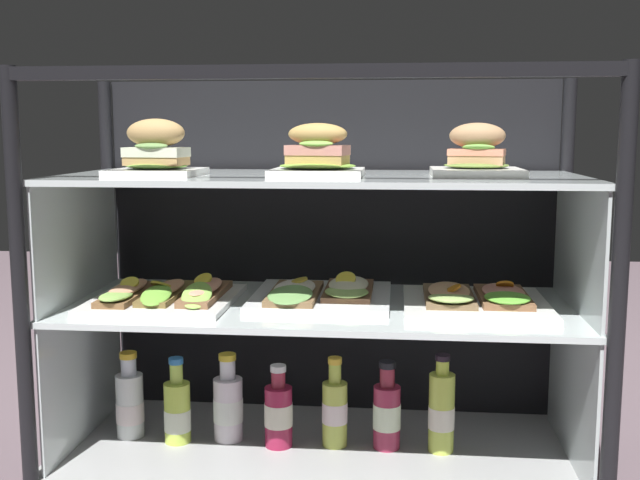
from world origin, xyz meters
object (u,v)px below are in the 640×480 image
object	(u,v)px
juice_bottle_front_middle	(335,410)
juice_bottle_back_right	(442,412)
open_sandwich_tray_mid_left	(165,295)
plated_roll_sandwich_center	(156,154)
juice_bottle_near_post	(177,411)
plated_roll_sandwich_left_of_center	(318,158)
juice_bottle_tucked_behind	(279,413)
juice_bottle_back_center	(228,406)
open_sandwich_tray_right_of_center	(476,299)
plated_roll_sandwich_far_right	(477,158)
open_sandwich_tray_center	(322,293)
juice_bottle_back_left	(387,413)
juice_bottle_front_right_end	(130,403)

from	to	relation	value
juice_bottle_front_middle	juice_bottle_back_right	xyz separation A→B (m)	(0.25, -0.01, 0.01)
open_sandwich_tray_mid_left	juice_bottle_front_middle	distance (m)	0.49
plated_roll_sandwich_center	juice_bottle_near_post	world-z (taller)	plated_roll_sandwich_center
plated_roll_sandwich_left_of_center	juice_bottle_tucked_behind	xyz separation A→B (m)	(-0.10, 0.04, -0.61)
plated_roll_sandwich_center	juice_bottle_back_right	size ratio (longest dim) A/B	0.82
open_sandwich_tray_mid_left	juice_bottle_back_right	size ratio (longest dim) A/B	1.43
juice_bottle_back_right	juice_bottle_back_center	bearing A→B (deg)	177.76
open_sandwich_tray_mid_left	juice_bottle_near_post	world-z (taller)	open_sandwich_tray_mid_left
plated_roll_sandwich_center	juice_bottle_front_middle	xyz separation A→B (m)	(0.40, 0.07, -0.61)
open_sandwich_tray_right_of_center	juice_bottle_back_center	world-z (taller)	open_sandwich_tray_right_of_center
plated_roll_sandwich_center	juice_bottle_near_post	bearing A→B (deg)	73.51
plated_roll_sandwich_center	plated_roll_sandwich_far_right	xyz separation A→B (m)	(0.71, 0.04, -0.01)
juice_bottle_near_post	open_sandwich_tray_right_of_center	bearing A→B (deg)	0.79
open_sandwich_tray_center	juice_bottle_near_post	xyz separation A→B (m)	(-0.35, -0.04, -0.29)
plated_roll_sandwich_far_right	juice_bottle_near_post	xyz separation A→B (m)	(-0.69, 0.01, -0.61)
plated_roll_sandwich_left_of_center	plated_roll_sandwich_far_right	size ratio (longest dim) A/B	1.02
plated_roll_sandwich_far_right	open_sandwich_tray_center	xyz separation A→B (m)	(-0.35, 0.05, -0.32)
plated_roll_sandwich_center	juice_bottle_back_right	bearing A→B (deg)	5.16
plated_roll_sandwich_center	juice_bottle_tucked_behind	xyz separation A→B (m)	(0.26, 0.05, -0.61)
open_sandwich_tray_center	juice_bottle_back_left	size ratio (longest dim) A/B	1.62
open_sandwich_tray_center	juice_bottle_front_right_end	bearing A→B (deg)	-178.18
open_sandwich_tray_center	juice_bottle_tucked_behind	distance (m)	0.30
open_sandwich_tray_right_of_center	juice_bottle_near_post	size ratio (longest dim) A/B	1.60
juice_bottle_front_middle	open_sandwich_tray_mid_left	bearing A→B (deg)	-174.20
plated_roll_sandwich_center	juice_bottle_back_right	xyz separation A→B (m)	(0.65, 0.06, -0.60)
plated_roll_sandwich_center	juice_bottle_tucked_behind	distance (m)	0.67
juice_bottle_near_post	juice_bottle_tucked_behind	distance (m)	0.25
open_sandwich_tray_center	juice_bottle_front_middle	xyz separation A→B (m)	(0.03, -0.02, -0.28)
juice_bottle_front_right_end	juice_bottle_back_left	bearing A→B (deg)	-0.45
plated_roll_sandwich_far_right	open_sandwich_tray_mid_left	world-z (taller)	plated_roll_sandwich_far_right
open_sandwich_tray_center	open_sandwich_tray_right_of_center	bearing A→B (deg)	-4.26
juice_bottle_tucked_behind	plated_roll_sandwich_left_of_center	bearing A→B (deg)	-23.22
juice_bottle_near_post	open_sandwich_tray_mid_left	bearing A→B (deg)	-122.27
plated_roll_sandwich_center	open_sandwich_tray_center	world-z (taller)	plated_roll_sandwich_center
juice_bottle_front_right_end	juice_bottle_tucked_behind	xyz separation A→B (m)	(0.37, -0.02, -0.00)
juice_bottle_tucked_behind	juice_bottle_back_right	distance (m)	0.38
open_sandwich_tray_mid_left	juice_bottle_tucked_behind	world-z (taller)	open_sandwich_tray_mid_left
open_sandwich_tray_right_of_center	juice_bottle_back_right	distance (m)	0.28
open_sandwich_tray_center	juice_bottle_near_post	distance (m)	0.45
juice_bottle_tucked_behind	juice_bottle_back_left	xyz separation A→B (m)	(0.26, 0.02, 0.00)
juice_bottle_front_right_end	juice_bottle_back_left	distance (m)	0.63
juice_bottle_back_left	juice_bottle_back_right	world-z (taller)	juice_bottle_back_right
juice_bottle_tucked_behind	juice_bottle_back_center	bearing A→B (deg)	168.78
plated_roll_sandwich_left_of_center	plated_roll_sandwich_far_right	xyz separation A→B (m)	(0.35, 0.03, 0.00)
plated_roll_sandwich_center	plated_roll_sandwich_left_of_center	world-z (taller)	plated_roll_sandwich_center
plated_roll_sandwich_far_right	juice_bottle_back_right	distance (m)	0.59
open_sandwich_tray_mid_left	juice_bottle_back_center	distance (m)	0.32
plated_roll_sandwich_left_of_center	juice_bottle_front_right_end	distance (m)	0.77
open_sandwich_tray_right_of_center	juice_bottle_front_middle	distance (m)	0.43
open_sandwich_tray_mid_left	juice_bottle_front_middle	size ratio (longest dim) A/B	1.54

